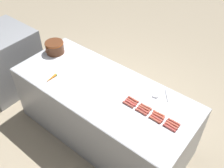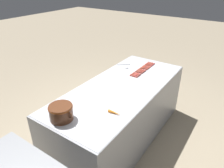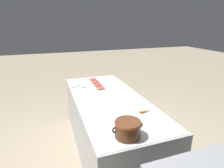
# 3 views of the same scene
# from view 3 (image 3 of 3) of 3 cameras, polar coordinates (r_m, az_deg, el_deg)

# --- Properties ---
(ground_plane) EXTENTS (20.00, 20.00, 0.00)m
(ground_plane) POSITION_cam_3_polar(r_m,az_deg,el_deg) (3.06, -0.90, -18.97)
(ground_plane) COLOR gray
(griddle_counter) EXTENTS (0.95, 2.26, 0.84)m
(griddle_counter) POSITION_cam_3_polar(r_m,az_deg,el_deg) (2.83, -0.94, -12.17)
(griddle_counter) COLOR #9EA0A5
(griddle_counter) RESTS_ON ground_plane
(hot_dog_0) EXTENTS (0.03, 0.14, 0.02)m
(hot_dog_0) POSITION_cam_3_polar(r_m,az_deg,el_deg) (3.46, -5.05, 1.50)
(hot_dog_0) COLOR #B8463F
(hot_dog_0) RESTS_ON griddle_counter
(hot_dog_1) EXTENTS (0.03, 0.14, 0.02)m
(hot_dog_1) POSITION_cam_3_polar(r_m,az_deg,el_deg) (3.31, -4.33, 0.71)
(hot_dog_1) COLOR #B04C39
(hot_dog_1) RESTS_ON griddle_counter
(hot_dog_2) EXTENTS (0.03, 0.14, 0.02)m
(hot_dog_2) POSITION_cam_3_polar(r_m,az_deg,el_deg) (3.16, -3.52, -0.16)
(hot_dog_2) COLOR #AB4B3D
(hot_dog_2) RESTS_ON griddle_counter
(hot_dog_3) EXTENTS (0.02, 0.14, 0.02)m
(hot_dog_3) POSITION_cam_3_polar(r_m,az_deg,el_deg) (3.00, -2.61, -1.14)
(hot_dog_3) COLOR #AC4E41
(hot_dog_3) RESTS_ON griddle_counter
(hot_dog_4) EXTENTS (0.03, 0.14, 0.02)m
(hot_dog_4) POSITION_cam_3_polar(r_m,az_deg,el_deg) (3.45, -5.59, 1.45)
(hot_dog_4) COLOR #B35040
(hot_dog_4) RESTS_ON griddle_counter
(hot_dog_5) EXTENTS (0.03, 0.14, 0.02)m
(hot_dog_5) POSITION_cam_3_polar(r_m,az_deg,el_deg) (3.30, -4.82, 0.67)
(hot_dog_5) COLOR #B2483D
(hot_dog_5) RESTS_ON griddle_counter
(hot_dog_6) EXTENTS (0.03, 0.14, 0.02)m
(hot_dog_6) POSITION_cam_3_polar(r_m,az_deg,el_deg) (3.15, -4.12, -0.22)
(hot_dog_6) COLOR #AE483C
(hot_dog_6) RESTS_ON griddle_counter
(hot_dog_7) EXTENTS (0.03, 0.14, 0.02)m
(hot_dog_7) POSITION_cam_3_polar(r_m,az_deg,el_deg) (3.00, -3.28, -1.18)
(hot_dog_7) COLOR #B94740
(hot_dog_7) RESTS_ON griddle_counter
(hot_dog_8) EXTENTS (0.03, 0.14, 0.02)m
(hot_dog_8) POSITION_cam_3_polar(r_m,az_deg,el_deg) (3.44, -6.09, 1.39)
(hot_dog_8) COLOR #B74D3A
(hot_dog_8) RESTS_ON griddle_counter
(hot_dog_9) EXTENTS (0.03, 0.14, 0.02)m
(hot_dog_9) POSITION_cam_3_polar(r_m,az_deg,el_deg) (3.29, -5.43, 0.59)
(hot_dog_9) COLOR #B04B38
(hot_dog_9) RESTS_ON griddle_counter
(hot_dog_10) EXTENTS (0.03, 0.14, 0.02)m
(hot_dog_10) POSITION_cam_3_polar(r_m,az_deg,el_deg) (3.13, -4.67, -0.32)
(hot_dog_10) COLOR #AB513C
(hot_dog_10) RESTS_ON griddle_counter
(hot_dog_11) EXTENTS (0.03, 0.14, 0.02)m
(hot_dog_11) POSITION_cam_3_polar(r_m,az_deg,el_deg) (2.99, -3.75, -1.27)
(hot_dog_11) COLOR #AC4A3B
(hot_dog_11) RESTS_ON griddle_counter
(hot_dog_12) EXTENTS (0.03, 0.14, 0.02)m
(hot_dog_12) POSITION_cam_3_polar(r_m,az_deg,el_deg) (3.44, -6.63, 1.33)
(hot_dog_12) COLOR #B64F3F
(hot_dog_12) RESTS_ON griddle_counter
(hot_dog_13) EXTENTS (0.03, 0.14, 0.02)m
(hot_dog_13) POSITION_cam_3_polar(r_m,az_deg,el_deg) (3.28, -5.91, 0.49)
(hot_dog_13) COLOR #B5513A
(hot_dog_13) RESTS_ON griddle_counter
(hot_dog_14) EXTENTS (0.03, 0.14, 0.02)m
(hot_dog_14) POSITION_cam_3_polar(r_m,az_deg,el_deg) (3.13, -5.22, -0.36)
(hot_dog_14) COLOR #AB503F
(hot_dog_14) RESTS_ON griddle_counter
(hot_dog_15) EXTENTS (0.03, 0.14, 0.02)m
(hot_dog_15) POSITION_cam_3_polar(r_m,az_deg,el_deg) (2.98, -4.42, -1.35)
(hot_dog_15) COLOR #B34938
(hot_dog_15) RESTS_ON griddle_counter
(bean_pot) EXTENTS (0.31, 0.25, 0.16)m
(bean_pot) POSITION_cam_3_polar(r_m,az_deg,el_deg) (1.77, 4.86, -13.34)
(bean_pot) COLOR #562D19
(bean_pot) RESTS_ON griddle_counter
(serving_spoon) EXTENTS (0.24, 0.20, 0.02)m
(serving_spoon) POSITION_cam_3_polar(r_m,az_deg,el_deg) (3.11, -9.45, -0.77)
(serving_spoon) COLOR #B7B7BC
(serving_spoon) RESTS_ON griddle_counter
(carrot) EXTENTS (0.18, 0.04, 0.03)m
(carrot) POSITION_cam_3_polar(r_m,az_deg,el_deg) (2.26, 10.38, -8.17)
(carrot) COLOR orange
(carrot) RESTS_ON griddle_counter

